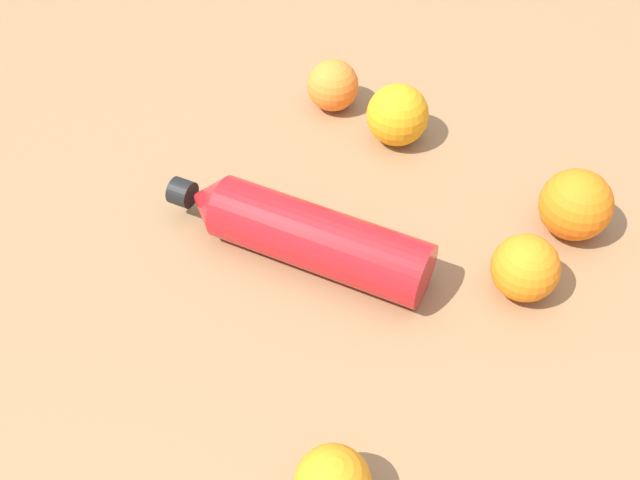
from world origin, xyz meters
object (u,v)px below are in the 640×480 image
(orange_3, at_px, (333,85))
(orange_4, at_px, (576,205))
(orange_1, at_px, (398,115))
(water_bottle, at_px, (302,233))
(orange_2, at_px, (525,268))

(orange_3, xyz_separation_m, orange_4, (-0.35, 0.02, 0.01))
(orange_1, distance_m, orange_3, 0.11)
(water_bottle, distance_m, orange_4, 0.31)
(orange_3, bearing_deg, water_bottle, 119.05)
(orange_2, relative_size, orange_4, 0.89)
(water_bottle, bearing_deg, orange_4, -147.37)
(orange_2, bearing_deg, orange_3, -21.04)
(orange_3, bearing_deg, orange_2, 158.96)
(orange_1, bearing_deg, water_bottle, 96.32)
(orange_2, height_order, orange_4, orange_4)
(orange_1, relative_size, orange_3, 1.15)
(water_bottle, height_order, orange_2, same)
(water_bottle, height_order, orange_1, orange_1)
(water_bottle, xyz_separation_m, orange_1, (0.03, -0.23, 0.00))
(water_bottle, xyz_separation_m, orange_4, (-0.22, -0.22, 0.01))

